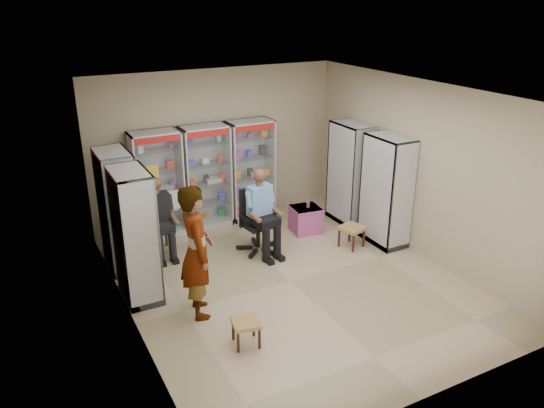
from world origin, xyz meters
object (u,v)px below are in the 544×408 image
cabinet_right_near (386,191)px  cabinet_left_near (135,236)px  woven_stool_a (351,237)px  standing_man (197,252)px  office_chair (258,221)px  seated_shopkeeper (259,214)px  cabinet_back_right (251,170)px  woven_stool_b (246,332)px  cabinet_back_mid (206,177)px  cabinet_left_far (118,210)px  cabinet_right_far (350,174)px  cabinet_back_left (158,185)px  pink_trunk (306,219)px  wooden_chair (158,228)px

cabinet_right_near → cabinet_left_near: size_ratio=1.00×
cabinet_left_near → woven_stool_a: 3.91m
cabinet_left_near → standing_man: size_ratio=1.03×
office_chair → seated_shopkeeper: seated_shopkeeper is taller
cabinet_back_right → office_chair: 1.64m
cabinet_right_near → woven_stool_b: (-3.55, -1.64, -0.82)m
cabinet_left_near → woven_stool_b: bearing=26.3°
cabinet_right_near → woven_stool_b: 4.00m
cabinet_back_mid → cabinet_left_far: size_ratio=1.00×
cabinet_back_mid → cabinet_right_far: (2.58, -1.13, 0.00)m
cabinet_back_left → woven_stool_b: bearing=-90.3°
office_chair → seated_shopkeeper: size_ratio=0.79×
cabinet_left_far → seated_shopkeeper: cabinet_left_far is taller
cabinet_back_mid → standing_man: 3.14m
cabinet_back_left → cabinet_back_mid: bearing=0.0°
office_chair → cabinet_back_left: bearing=125.5°
cabinet_left_near → cabinet_left_far: bearing=180.0°
woven_stool_b → pink_trunk: bearing=46.9°
woven_stool_a → cabinet_left_far: bearing=162.5°
cabinet_right_far → office_chair: bearing=99.0°
wooden_chair → seated_shopkeeper: 1.79m
standing_man → seated_shopkeeper: bearing=-40.8°
cabinet_back_right → cabinet_left_near: bearing=-144.3°
cabinet_right_far → cabinet_right_near: same height
cabinet_back_left → cabinet_back_mid: size_ratio=1.00×
wooden_chair → cabinet_back_left: bearing=71.1°
cabinet_back_left → cabinet_right_near: bearing=-32.3°
cabinet_left_far → wooden_chair: (0.68, 0.20, -0.53)m
cabinet_back_left → seated_shopkeeper: bearing=-49.0°
cabinet_right_far → wooden_chair: 3.84m
cabinet_left_far → office_chair: (2.26, -0.55, -0.43)m
cabinet_right_near → seated_shopkeeper: (-2.20, 0.70, -0.28)m
cabinet_back_mid → woven_stool_a: 3.00m
pink_trunk → standing_man: (-2.79, -1.70, 0.72)m
office_chair → woven_stool_b: (-1.35, -2.39, -0.39)m
cabinet_back_mid → cabinet_right_near: (2.58, -2.23, 0.00)m
cabinet_back_left → cabinet_right_far: same height
cabinet_back_mid → woven_stool_a: size_ratio=5.06×
cabinet_left_far → seated_shopkeeper: 2.36m
cabinet_left_far → cabinet_back_right: bearing=108.2°
office_chair → pink_trunk: bearing=8.0°
cabinet_back_mid → seated_shopkeeper: cabinet_back_mid is taller
cabinet_right_near → pink_trunk: bearing=44.5°
cabinet_right_near → woven_stool_a: 1.03m
pink_trunk → cabinet_right_near: bearing=-45.5°
cabinet_back_mid → cabinet_left_near: (-1.88, -2.03, 0.00)m
pink_trunk → woven_stool_a: (0.39, -0.96, -0.05)m
cabinet_left_near → woven_stool_b: (0.91, -1.84, -0.82)m
woven_stool_b → standing_man: size_ratio=0.18×
cabinet_back_left → office_chair: cabinet_back_left is taller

